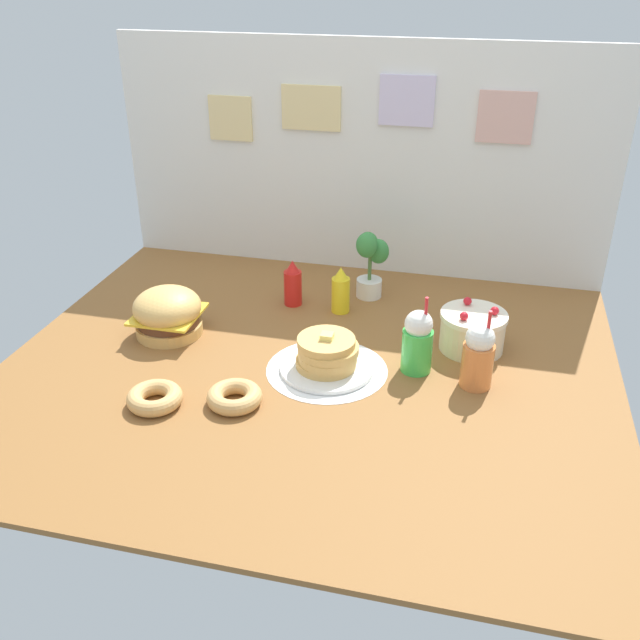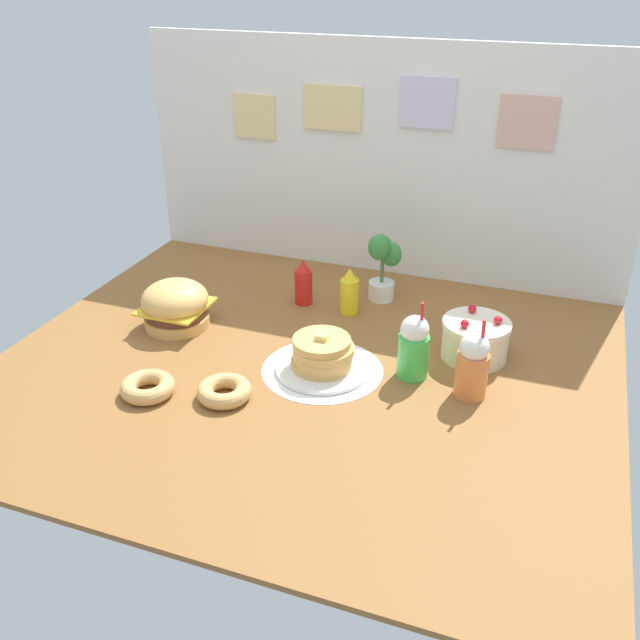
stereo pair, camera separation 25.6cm
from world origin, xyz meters
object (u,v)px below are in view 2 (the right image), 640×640
at_px(burger, 176,305).
at_px(donut_pink_glaze, 148,387).
at_px(ketchup_bottle, 303,283).
at_px(mustard_bottle, 349,292).
at_px(orange_float_cup, 472,365).
at_px(donut_chocolate, 224,391).
at_px(layer_cake, 475,339).
at_px(cream_soda_cup, 414,347).
at_px(potted_plant, 383,264).
at_px(pancake_stack, 322,357).

distance_m(burger, donut_pink_glaze, 0.49).
bearing_deg(ketchup_bottle, mustard_bottle, -5.10).
distance_m(ketchup_bottle, donut_pink_glaze, 0.86).
relative_size(orange_float_cup, donut_chocolate, 1.61).
xyz_separation_m(burger, layer_cake, (1.14, 0.16, -0.01)).
bearing_deg(orange_float_cup, donut_pink_glaze, -160.02).
distance_m(layer_cake, ketchup_bottle, 0.77).
bearing_deg(burger, mustard_bottle, 29.36).
distance_m(layer_cake, cream_soda_cup, 0.27).
bearing_deg(cream_soda_cup, orange_float_cup, -13.44).
bearing_deg(donut_chocolate, potted_plant, 72.37).
bearing_deg(pancake_stack, donut_pink_glaze, -145.75).
relative_size(mustard_bottle, donut_chocolate, 1.08).
relative_size(ketchup_bottle, donut_chocolate, 1.08).
bearing_deg(potted_plant, mustard_bottle, -118.15).
distance_m(mustard_bottle, cream_soda_cup, 0.52).
bearing_deg(cream_soda_cup, mustard_bottle, 133.00).
relative_size(pancake_stack, mustard_bottle, 1.70).
bearing_deg(mustard_bottle, donut_chocolate, -105.00).
bearing_deg(ketchup_bottle, potted_plant, 26.78).
distance_m(pancake_stack, orange_float_cup, 0.52).
height_order(pancake_stack, ketchup_bottle, ketchup_bottle).
xyz_separation_m(ketchup_bottle, mustard_bottle, (0.21, -0.02, 0.00)).
distance_m(layer_cake, donut_chocolate, 0.92).
bearing_deg(pancake_stack, ketchup_bottle, 118.31).
bearing_deg(ketchup_bottle, donut_pink_glaze, -106.39).
bearing_deg(burger, ketchup_bottle, 42.06).
relative_size(burger, donut_chocolate, 1.43).
bearing_deg(mustard_bottle, cream_soda_cup, -47.00).
relative_size(ketchup_bottle, donut_pink_glaze, 1.08).
xyz_separation_m(layer_cake, donut_pink_glaze, (-0.99, -0.62, -0.05)).
bearing_deg(donut_pink_glaze, mustard_bottle, 60.75).
bearing_deg(cream_soda_cup, pancake_stack, -165.49).
distance_m(pancake_stack, donut_chocolate, 0.37).
relative_size(donut_pink_glaze, potted_plant, 0.61).
xyz_separation_m(cream_soda_cup, orange_float_cup, (0.21, -0.05, 0.00)).
xyz_separation_m(ketchup_bottle, donut_pink_glaze, (-0.24, -0.82, -0.06)).
xyz_separation_m(pancake_stack, cream_soda_cup, (0.30, 0.08, 0.06)).
height_order(burger, pancake_stack, burger).
height_order(pancake_stack, orange_float_cup, orange_float_cup).
height_order(layer_cake, orange_float_cup, orange_float_cup).
height_order(burger, cream_soda_cup, cream_soda_cup).
xyz_separation_m(donut_chocolate, potted_plant, (0.29, 0.90, 0.13)).
bearing_deg(potted_plant, layer_cake, -38.09).
distance_m(burger, layer_cake, 1.15).
xyz_separation_m(pancake_stack, ketchup_bottle, (-0.26, 0.48, 0.03)).
bearing_deg(orange_float_cup, mustard_bottle, 142.64).
height_order(ketchup_bottle, cream_soda_cup, cream_soda_cup).
bearing_deg(mustard_bottle, pancake_stack, -83.71).
xyz_separation_m(burger, donut_chocolate, (0.41, -0.39, -0.06)).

